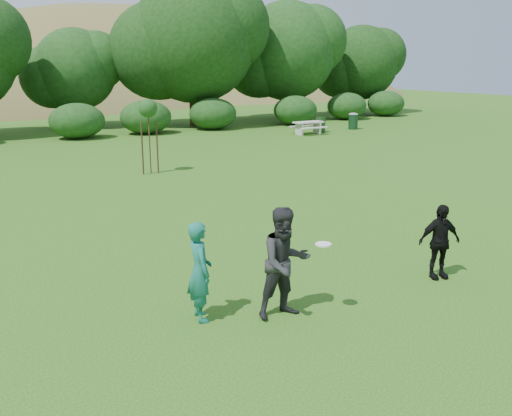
{
  "coord_description": "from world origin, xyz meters",
  "views": [
    {
      "loc": [
        -6.1,
        -7.35,
        4.19
      ],
      "look_at": [
        0.0,
        3.0,
        1.1
      ],
      "focal_mm": 40.0,
      "sensor_mm": 36.0,
      "label": 1
    }
  ],
  "objects_px": {
    "player_teal": "(200,271)",
    "player_black": "(439,242)",
    "trash_can_near": "(321,125)",
    "trash_can_lidded": "(353,121)",
    "sapling": "(148,110)",
    "player_grey": "(285,263)",
    "picnic_table": "(308,126)"
  },
  "relations": [
    {
      "from": "player_teal",
      "to": "player_black",
      "type": "distance_m",
      "value": 4.92
    },
    {
      "from": "trash_can_near",
      "to": "trash_can_lidded",
      "type": "bearing_deg",
      "value": 4.43
    },
    {
      "from": "sapling",
      "to": "player_grey",
      "type": "bearing_deg",
      "value": -100.84
    },
    {
      "from": "trash_can_lidded",
      "to": "player_teal",
      "type": "bearing_deg",
      "value": -134.93
    },
    {
      "from": "player_teal",
      "to": "sapling",
      "type": "relative_size",
      "value": 0.59
    },
    {
      "from": "player_grey",
      "to": "sapling",
      "type": "relative_size",
      "value": 0.67
    },
    {
      "from": "trash_can_near",
      "to": "player_grey",
      "type": "bearing_deg",
      "value": -128.08
    },
    {
      "from": "trash_can_near",
      "to": "sapling",
      "type": "relative_size",
      "value": 0.32
    },
    {
      "from": "player_teal",
      "to": "trash_can_lidded",
      "type": "relative_size",
      "value": 1.61
    },
    {
      "from": "player_black",
      "to": "player_grey",
      "type": "bearing_deg",
      "value": -164.91
    },
    {
      "from": "player_grey",
      "to": "picnic_table",
      "type": "distance_m",
      "value": 25.14
    },
    {
      "from": "player_grey",
      "to": "player_black",
      "type": "distance_m",
      "value": 3.6
    },
    {
      "from": "player_teal",
      "to": "picnic_table",
      "type": "relative_size",
      "value": 0.94
    },
    {
      "from": "player_black",
      "to": "picnic_table",
      "type": "bearing_deg",
      "value": 76.87
    },
    {
      "from": "player_teal",
      "to": "player_black",
      "type": "height_order",
      "value": "player_teal"
    },
    {
      "from": "player_black",
      "to": "trash_can_near",
      "type": "bearing_deg",
      "value": 74.83
    },
    {
      "from": "player_black",
      "to": "sapling",
      "type": "bearing_deg",
      "value": 110.67
    },
    {
      "from": "player_grey",
      "to": "picnic_table",
      "type": "height_order",
      "value": "player_grey"
    },
    {
      "from": "player_teal",
      "to": "player_grey",
      "type": "distance_m",
      "value": 1.42
    },
    {
      "from": "trash_can_near",
      "to": "player_teal",
      "type": "bearing_deg",
      "value": -131.07
    },
    {
      "from": "player_teal",
      "to": "sapling",
      "type": "height_order",
      "value": "sapling"
    },
    {
      "from": "player_grey",
      "to": "trash_can_lidded",
      "type": "relative_size",
      "value": 1.81
    },
    {
      "from": "player_black",
      "to": "sapling",
      "type": "xyz_separation_m",
      "value": [
        -1.06,
        13.33,
        1.67
      ]
    },
    {
      "from": "player_grey",
      "to": "player_black",
      "type": "relative_size",
      "value": 1.26
    },
    {
      "from": "picnic_table",
      "to": "sapling",
      "type": "bearing_deg",
      "value": -150.77
    },
    {
      "from": "player_grey",
      "to": "player_teal",
      "type": "bearing_deg",
      "value": 157.92
    },
    {
      "from": "player_grey",
      "to": "trash_can_lidded",
      "type": "bearing_deg",
      "value": 51.74
    },
    {
      "from": "trash_can_near",
      "to": "picnic_table",
      "type": "height_order",
      "value": "trash_can_near"
    },
    {
      "from": "player_grey",
      "to": "picnic_table",
      "type": "bearing_deg",
      "value": 57.43
    },
    {
      "from": "player_teal",
      "to": "sapling",
      "type": "bearing_deg",
      "value": -8.43
    },
    {
      "from": "player_black",
      "to": "picnic_table",
      "type": "distance_m",
      "value": 23.24
    },
    {
      "from": "player_grey",
      "to": "picnic_table",
      "type": "relative_size",
      "value": 1.06
    }
  ]
}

